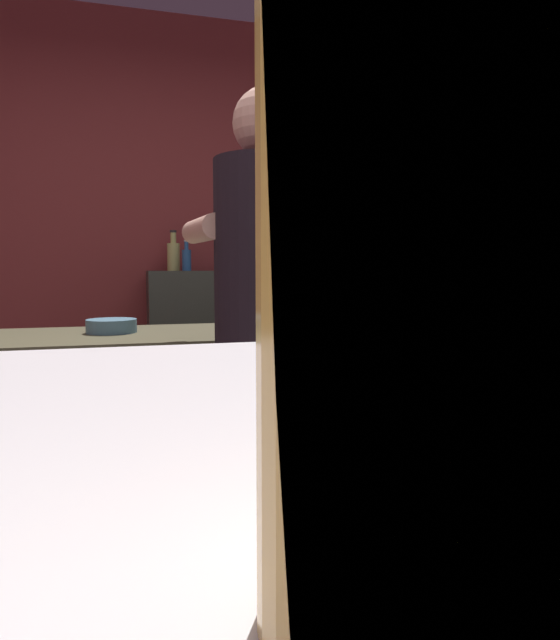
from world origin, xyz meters
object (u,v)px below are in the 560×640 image
bartender (269,324)px  bottle_olive_oil (238,254)px  bottle_hot_sauce (187,259)px  knife_block (386,302)px  chefs_knife (311,328)px  bottle_soy (174,255)px  pint_glass_near (446,291)px  mixing_bowl (111,326)px  bottle_vinegar (252,254)px

bartender → bottle_olive_oil: (0.23, 1.63, 0.27)m
bartender → bottle_hot_sauce: size_ratio=9.73×
knife_block → chefs_knife: bearing=179.0°
bartender → bottle_soy: bearing=0.1°
bartender → pint_glass_near: 1.63m
bartender → mixing_bowl: size_ratio=9.30×
mixing_bowl → bottle_olive_oil: size_ratio=0.71×
mixing_bowl → bottle_hot_sauce: bearing=69.6°
bartender → bottle_vinegar: 1.74m
knife_block → bottle_soy: bottle_soy is taller
bottle_olive_oil → pint_glass_near: bearing=-100.6°
bartender → chefs_knife: (0.28, 0.40, -0.06)m
mixing_bowl → bottle_olive_oil: (0.72, 1.14, 0.31)m
bottle_olive_oil → bartender: bearing=-98.0°
pint_glass_near → bottle_hot_sauce: size_ratio=0.83×
chefs_knife → bottle_soy: size_ratio=1.00×
bartender → bottle_olive_oil: bartender is taller
pint_glass_near → bottle_soy: bearing=86.1°
knife_block → bottle_olive_oil: (-0.37, 1.23, 0.23)m
knife_block → pint_glass_near: (-0.97, -1.98, 0.13)m
chefs_knife → pint_glass_near: size_ratio=1.63×
mixing_bowl → pint_glass_near: bearing=-86.8°
mixing_bowl → chefs_knife: bearing=-6.6°
mixing_bowl → bartender: bearing=-45.3°
bottle_hot_sauce → mixing_bowl: bearing=-110.4°
mixing_bowl → pint_glass_near: 2.09m
bartender → bottle_hot_sauce: (-0.09, 1.57, 0.23)m
bottle_hot_sauce → bottle_soy: size_ratio=0.74×
mixing_bowl → bottle_vinegar: bearing=55.8°
bottle_soy → pint_glass_near: bearing=-93.9°
bartender → mixing_bowl: bearing=39.7°
bartender → bottle_hot_sauce: 1.59m
bottle_vinegar → chefs_knife: bearing=-92.1°
knife_block → bottle_hot_sauce: 1.38m
knife_block → bottle_vinegar: size_ratio=1.07×
bottle_vinegar → bottle_soy: bearing=-179.7°
chefs_knife → bottle_soy: bottle_soy is taller
bartender → bottle_soy: size_ratio=7.20×
bartender → bottle_hot_sauce: bearing=-1.9°
chefs_knife → bottle_vinegar: (0.05, 1.29, 0.33)m
bottle_soy → bottle_vinegar: bearing=0.3°
mixing_bowl → bottle_vinegar: size_ratio=0.72×
bottle_olive_oil → knife_block: bearing=-73.1°
bottle_vinegar → bottle_olive_oil: bottle_olive_oil is taller
knife_block → mixing_bowl: size_ratio=1.49×
bartender → chefs_knife: bartender is taller
bartender → knife_block: size_ratio=6.22×
bottle_vinegar → bottle_soy: (-0.48, -0.00, -0.01)m
mixing_bowl → bottle_soy: bottle_soy is taller
mixing_bowl → bottle_olive_oil: 1.38m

